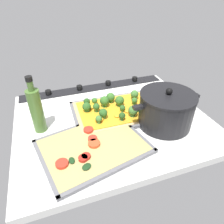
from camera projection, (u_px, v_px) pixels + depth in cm
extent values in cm
cube|color=silver|center=(112.00, 121.00, 85.21)|extent=(76.57, 63.63, 3.00)
cube|color=black|center=(94.00, 87.00, 106.23)|extent=(73.51, 7.00, 0.80)
cylinder|color=black|center=(135.00, 79.00, 111.75)|extent=(2.80, 2.80, 1.80)
cylinder|color=black|center=(108.00, 83.00, 107.58)|extent=(2.80, 2.80, 1.80)
cylinder|color=black|center=(79.00, 87.00, 103.41)|extent=(2.80, 2.80, 1.80)
cylinder|color=black|center=(48.00, 92.00, 99.25)|extent=(2.80, 2.80, 1.80)
cube|color=slate|center=(118.00, 112.00, 87.63)|extent=(37.93, 26.36, 0.50)
cube|color=slate|center=(109.00, 98.00, 96.95)|extent=(37.35, 2.09, 1.30)
cube|color=slate|center=(128.00, 128.00, 77.86)|extent=(37.35, 2.09, 1.30)
cube|color=slate|center=(156.00, 104.00, 91.98)|extent=(1.81, 25.50, 1.30)
cube|color=slate|center=(75.00, 119.00, 82.83)|extent=(1.81, 25.50, 1.30)
cube|color=tan|center=(118.00, 111.00, 87.21)|extent=(35.47, 23.91, 1.00)
cube|color=gold|center=(118.00, 109.00, 86.81)|extent=(32.62, 21.53, 0.40)
cone|color=#427635|center=(139.00, 110.00, 84.79)|extent=(1.28, 1.28, 1.14)
sphere|color=#264C1C|center=(139.00, 107.00, 83.98)|extent=(2.33, 2.33, 2.33)
cone|color=#5B9F46|center=(134.00, 103.00, 89.48)|extent=(1.42, 1.42, 0.93)
sphere|color=#386B28|center=(134.00, 100.00, 88.67)|extent=(2.57, 2.57, 2.57)
cone|color=#5B9F46|center=(120.00, 105.00, 88.42)|extent=(2.15, 2.15, 1.18)
sphere|color=#386B28|center=(120.00, 100.00, 87.26)|extent=(3.91, 3.91, 3.91)
cone|color=#4D8B3F|center=(122.00, 110.00, 84.95)|extent=(1.28, 1.28, 0.83)
sphere|color=#2D5B23|center=(122.00, 108.00, 84.22)|extent=(2.33, 2.33, 2.33)
cone|color=#68AD54|center=(134.00, 98.00, 93.21)|extent=(2.00, 2.00, 1.08)
sphere|color=#427533|center=(135.00, 94.00, 92.14)|extent=(3.63, 3.63, 3.63)
cone|color=#427635|center=(87.00, 104.00, 88.77)|extent=(1.58, 1.58, 0.85)
sphere|color=#264C1C|center=(87.00, 102.00, 87.92)|extent=(2.87, 2.87, 2.87)
cone|color=#4D8B3F|center=(87.00, 110.00, 85.06)|extent=(1.98, 1.98, 0.86)
sphere|color=#2D5B23|center=(87.00, 107.00, 84.06)|extent=(3.59, 3.59, 3.59)
cone|color=#5B9F46|center=(104.00, 105.00, 87.88)|extent=(2.17, 2.17, 1.38)
sphere|color=#386B28|center=(104.00, 101.00, 86.66)|extent=(3.94, 3.94, 3.94)
cone|color=#4D8B3F|center=(103.00, 117.00, 80.95)|extent=(1.87, 1.87, 1.15)
sphere|color=#2D5B23|center=(103.00, 113.00, 79.91)|extent=(3.40, 3.40, 3.40)
cone|color=#68AD54|center=(133.00, 115.00, 82.05)|extent=(2.12, 2.12, 1.25)
sphere|color=#427533|center=(133.00, 110.00, 80.88)|extent=(3.86, 3.86, 3.86)
cone|color=#5B9F46|center=(111.00, 101.00, 91.03)|extent=(2.13, 2.13, 1.02)
sphere|color=#386B28|center=(111.00, 97.00, 89.93)|extent=(3.87, 3.87, 3.87)
cone|color=#427635|center=(122.00, 119.00, 79.79)|extent=(1.41, 1.41, 1.19)
sphere|color=#264C1C|center=(122.00, 116.00, 78.91)|extent=(2.56, 2.56, 2.56)
cone|color=#4D8B3F|center=(97.00, 110.00, 84.66)|extent=(1.56, 1.56, 1.34)
sphere|color=#2D5B23|center=(96.00, 107.00, 83.68)|extent=(2.83, 2.83, 2.83)
cone|color=#68AD54|center=(99.00, 122.00, 78.21)|extent=(1.40, 1.40, 1.08)
sphere|color=#427533|center=(99.00, 119.00, 77.37)|extent=(2.55, 2.55, 2.55)
cone|color=#5B9F46|center=(95.00, 103.00, 89.34)|extent=(1.35, 1.35, 1.04)
sphere|color=#386B28|center=(95.00, 101.00, 88.53)|extent=(2.45, 2.45, 2.45)
ellipsoid|color=gold|center=(127.00, 110.00, 85.07)|extent=(2.96, 3.46, 1.03)
ellipsoid|color=gold|center=(99.00, 119.00, 79.73)|extent=(3.94, 3.65, 1.21)
ellipsoid|color=gold|center=(117.00, 116.00, 81.97)|extent=(3.36, 3.35, 0.86)
ellipsoid|color=gold|center=(91.00, 106.00, 87.46)|extent=(5.63, 5.55, 1.49)
cube|color=slate|center=(93.00, 147.00, 69.96)|extent=(39.39, 33.12, 0.50)
cube|color=slate|center=(78.00, 127.00, 78.62)|extent=(34.06, 8.49, 1.30)
cube|color=slate|center=(113.00, 172.00, 60.85)|extent=(34.06, 8.49, 1.30)
cube|color=slate|center=(133.00, 130.00, 76.92)|extent=(6.76, 26.06, 1.30)
cube|color=slate|center=(45.00, 166.00, 62.54)|extent=(6.76, 26.06, 1.30)
cube|color=tan|center=(93.00, 146.00, 69.56)|extent=(36.54, 30.27, 0.90)
cylinder|color=red|center=(62.00, 164.00, 61.80)|extent=(3.93, 3.93, 1.00)
cylinder|color=#B22319|center=(83.00, 158.00, 63.59)|extent=(3.00, 3.00, 1.00)
cylinder|color=#B22319|center=(86.00, 156.00, 64.26)|extent=(2.90, 2.90, 1.00)
cylinder|color=red|center=(93.00, 139.00, 71.13)|extent=(3.19, 3.19, 1.00)
cylinder|color=red|center=(88.00, 130.00, 75.08)|extent=(3.59, 3.59, 1.00)
cylinder|color=#D14723|center=(94.00, 144.00, 69.06)|extent=(4.07, 4.07, 1.00)
ellipsoid|color=#193819|center=(72.00, 160.00, 63.02)|extent=(1.89, 2.86, 0.60)
ellipsoid|color=#193819|center=(89.00, 130.00, 75.29)|extent=(3.62, 3.72, 0.60)
ellipsoid|color=#193819|center=(87.00, 167.00, 60.99)|extent=(3.83, 3.60, 0.60)
cylinder|color=black|center=(166.00, 110.00, 77.83)|extent=(20.34, 20.34, 12.53)
cylinder|color=black|center=(169.00, 95.00, 74.07)|extent=(20.74, 20.74, 0.80)
sphere|color=black|center=(169.00, 91.00, 73.17)|extent=(2.40, 2.40, 2.40)
cube|color=black|center=(194.00, 96.00, 78.82)|extent=(3.60, 2.00, 1.20)
cube|color=black|center=(138.00, 107.00, 72.31)|extent=(3.60, 2.00, 1.20)
cylinder|color=#476B2D|center=(37.00, 111.00, 73.47)|extent=(4.63, 4.63, 16.90)
cylinder|color=#476B2D|center=(30.00, 86.00, 67.72)|extent=(2.08, 2.08, 3.50)
cylinder|color=black|center=(29.00, 79.00, 66.28)|extent=(2.32, 2.32, 1.60)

